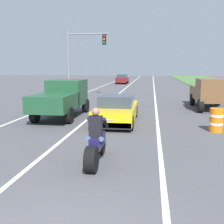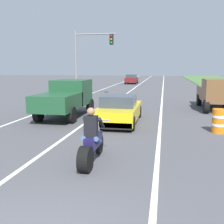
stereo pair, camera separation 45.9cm
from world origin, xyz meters
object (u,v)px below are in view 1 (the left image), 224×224
Objects in this scene: sports_car_yellow at (117,110)px; distant_car_far_ahead at (122,79)px; pickup_truck_left_lane_dark_green at (62,97)px; traffic_light_mast_near at (80,53)px; pickup_truck_right_shoulder_brown at (210,92)px; motorcycle_with_rider at (96,144)px; construction_barrel_nearest at (216,120)px.

distant_car_far_ahead is at bearing 95.69° from sports_car_yellow.
traffic_light_mast_near reaches higher than pickup_truck_left_lane_dark_green.
pickup_truck_right_shoulder_brown is (5.45, 5.37, 0.48)m from sports_car_yellow.
traffic_light_mast_near is (-10.25, 5.95, 2.84)m from pickup_truck_right_shoulder_brown.
pickup_truck_right_shoulder_brown is at bearing 64.55° from motorcycle_with_rider.
pickup_truck_right_shoulder_brown is 12.19m from traffic_light_mast_near.
pickup_truck_right_shoulder_brown reaches higher than construction_barrel_nearest.
distant_car_far_ahead is (1.75, 19.33, -3.17)m from traffic_light_mast_near.
traffic_light_mast_near reaches higher than pickup_truck_right_shoulder_brown.
pickup_truck_left_lane_dark_green is at bearing -90.14° from distant_car_far_ahead.
pickup_truck_right_shoulder_brown is 26.68m from distant_car_far_ahead.
sports_car_yellow is 4.30× the size of construction_barrel_nearest.
motorcycle_with_rider is at bearing -73.79° from traffic_light_mast_near.
pickup_truck_right_shoulder_brown is (5.29, 11.12, 0.51)m from motorcycle_with_rider.
traffic_light_mast_near reaches higher than motorcycle_with_rider.
construction_barrel_nearest is (-1.06, -6.57, -0.60)m from pickup_truck_right_shoulder_brown.
traffic_light_mast_near is 1.50× the size of distant_car_far_ahead.
pickup_truck_right_shoulder_brown is at bearing 26.44° from pickup_truck_left_lane_dark_green.
traffic_light_mast_near is at bearing 149.88° from pickup_truck_right_shoulder_brown.
sports_car_yellow is 3.35m from pickup_truck_left_lane_dark_green.
motorcycle_with_rider is at bearing -64.37° from pickup_truck_left_lane_dark_green.
construction_barrel_nearest is (4.23, 4.55, -0.09)m from motorcycle_with_rider.
pickup_truck_right_shoulder_brown reaches higher than motorcycle_with_rider.
pickup_truck_left_lane_dark_green is 4.80× the size of construction_barrel_nearest.
pickup_truck_left_lane_dark_green is at bearing 162.95° from construction_barrel_nearest.
motorcycle_with_rider is 0.51× the size of sports_car_yellow.
motorcycle_with_rider is 0.55× the size of distant_car_far_ahead.
pickup_truck_left_lane_dark_green is (-3.29, 6.85, 0.51)m from motorcycle_with_rider.
distant_car_far_ahead is at bearing 103.16° from construction_barrel_nearest.
sports_car_yellow reaches higher than construction_barrel_nearest.
motorcycle_with_rider is 0.46× the size of pickup_truck_right_shoulder_brown.
pickup_truck_right_shoulder_brown reaches higher than distant_car_far_ahead.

